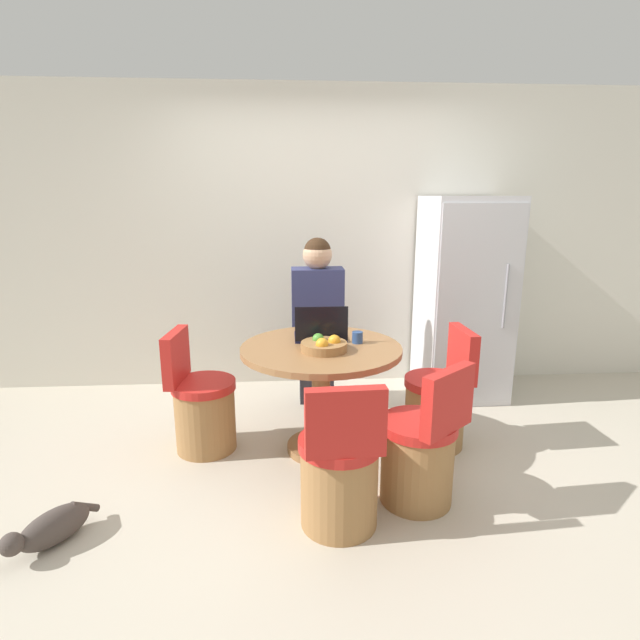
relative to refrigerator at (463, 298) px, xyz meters
name	(u,v)px	position (x,y,z in m)	size (l,w,h in m)	color
ground_plane	(334,466)	(-1.21, -1.18, -0.84)	(12.00, 12.00, 0.00)	beige
wall_back	(318,241)	(-1.21, 0.39, 0.46)	(7.00, 0.06, 2.60)	silver
refrigerator	(463,298)	(0.00, 0.00, 0.00)	(0.68, 0.70, 1.69)	silver
dining_table	(321,373)	(-1.28, -0.96, -0.29)	(1.05, 1.05, 0.74)	olive
chair_near_camera	(340,475)	(-1.24, -1.76, -0.55)	(0.43, 0.43, 0.83)	#9E7042
chair_left_side	(202,409)	(-2.08, -0.88, -0.55)	(0.44, 0.43, 0.83)	#9E7042
chair_right_side	(437,406)	(-0.47, -0.93, -0.55)	(0.43, 0.43, 0.83)	#9E7042
chair_near_right_corner	(420,455)	(-0.77, -1.58, -0.55)	(0.49, 0.49, 0.83)	#9E7042
person_seated	(317,314)	(-1.26, -0.21, -0.07)	(0.40, 0.37, 1.38)	#2D2D38
laptop	(321,333)	(-1.27, -0.81, -0.05)	(0.35, 0.26, 0.25)	#141947
fruit_bowl	(324,345)	(-1.26, -1.06, -0.07)	(0.29, 0.29, 0.10)	olive
coffee_cup	(357,337)	(-1.03, -0.90, -0.06)	(0.07, 0.07, 0.08)	#2D4C84
cat	(51,528)	(-2.68, -1.81, -0.75)	(0.35, 0.42, 0.18)	#473D38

